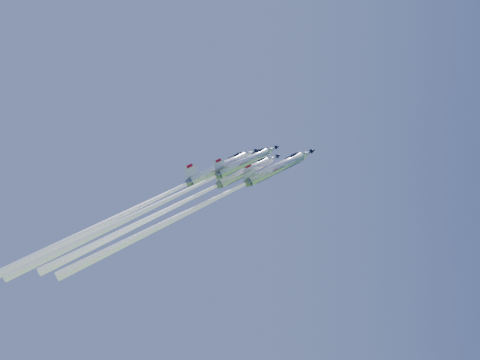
{
  "coord_description": "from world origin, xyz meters",
  "views": [
    {
      "loc": [
        2.59,
        -110.84,
        60.45
      ],
      "look_at": [
        0.0,
        0.0,
        94.15
      ],
      "focal_mm": 40.0,
      "sensor_mm": 36.0,
      "label": 1
    }
  ],
  "objects_px": {
    "jet_lead": "(201,206)",
    "jet_left": "(173,207)",
    "jet_right": "(158,204)",
    "jet_slot": "(118,217)"
  },
  "relations": [
    {
      "from": "jet_left",
      "to": "jet_right",
      "type": "distance_m",
      "value": 9.88
    },
    {
      "from": "jet_lead",
      "to": "jet_right",
      "type": "height_order",
      "value": "jet_lead"
    },
    {
      "from": "jet_right",
      "to": "jet_slot",
      "type": "relative_size",
      "value": 0.85
    },
    {
      "from": "jet_lead",
      "to": "jet_left",
      "type": "relative_size",
      "value": 1.06
    },
    {
      "from": "jet_lead",
      "to": "jet_slot",
      "type": "distance_m",
      "value": 17.43
    },
    {
      "from": "jet_lead",
      "to": "jet_right",
      "type": "relative_size",
      "value": 1.04
    },
    {
      "from": "jet_left",
      "to": "jet_right",
      "type": "xyz_separation_m",
      "value": [
        -1.65,
        -9.57,
        -1.82
      ]
    },
    {
      "from": "jet_left",
      "to": "jet_slot",
      "type": "height_order",
      "value": "jet_slot"
    },
    {
      "from": "jet_lead",
      "to": "jet_left",
      "type": "distance_m",
      "value": 6.78
    },
    {
      "from": "jet_right",
      "to": "jet_lead",
      "type": "bearing_deg",
      "value": 118.41
    }
  ]
}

